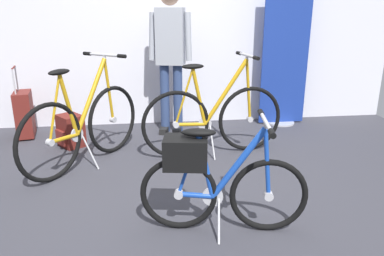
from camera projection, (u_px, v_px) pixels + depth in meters
ground_plane at (183, 203)px, 2.85m from camera, size 6.06×6.06×0.00m
back_wall at (164, 10)px, 4.55m from camera, size 6.06×0.10×2.88m
floor_banner_stand at (285, 63)px, 4.66m from camera, size 0.60×0.36×1.76m
folding_bike_foreground at (212, 178)px, 2.40m from camera, size 1.10×0.53×0.79m
display_bike_left at (84, 126)px, 3.46m from camera, size 0.93×1.23×1.04m
display_bike_right at (214, 118)px, 3.74m from camera, size 1.47×0.53×1.03m
visitor_near_wall at (171, 51)px, 4.26m from camera, size 0.52×0.33×1.71m
rolling_suitcase at (24, 114)px, 4.28m from camera, size 0.24×0.39×0.83m
backpack_on_floor at (71, 131)px, 4.01m from camera, size 0.33×0.34×0.35m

